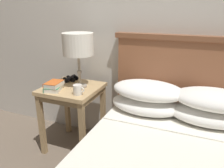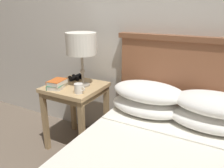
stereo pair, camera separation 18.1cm
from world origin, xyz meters
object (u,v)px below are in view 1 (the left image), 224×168
object	(u,v)px
table_lamp	(78,45)
coffee_mug	(78,90)
binoculars_pair	(71,78)
book_stacked_on_top	(54,84)
book_on_nightstand	(54,88)
nightstand	(72,96)

from	to	relation	value
table_lamp	coffee_mug	distance (m)	0.40
table_lamp	binoculars_pair	distance (m)	0.42
book_stacked_on_top	table_lamp	bearing A→B (deg)	46.35
book_on_nightstand	book_stacked_on_top	size ratio (longest dim) A/B	1.17
book_on_nightstand	binoculars_pair	xyz separation A→B (m)	(-0.01, 0.29, 0.00)
nightstand	binoculars_pair	bearing A→B (deg)	125.76
nightstand	binoculars_pair	distance (m)	0.23
book_on_nightstand	binoculars_pair	world-z (taller)	binoculars_pair
table_lamp	book_stacked_on_top	size ratio (longest dim) A/B	2.75
book_stacked_on_top	coffee_mug	size ratio (longest dim) A/B	1.75
book_on_nightstand	table_lamp	bearing A→B (deg)	44.45
book_stacked_on_top	nightstand	bearing A→B (deg)	55.26
nightstand	book_stacked_on_top	xyz separation A→B (m)	(-0.10, -0.14, 0.16)
book_stacked_on_top	binoculars_pair	distance (m)	0.30
nightstand	book_on_nightstand	bearing A→B (deg)	-127.54
binoculars_pair	coffee_mug	size ratio (longest dim) A/B	1.55
table_lamp	nightstand	bearing A→B (deg)	-153.26
nightstand	book_on_nightstand	world-z (taller)	book_on_nightstand
binoculars_pair	coffee_mug	bearing A→B (deg)	-48.44
nightstand	table_lamp	bearing A→B (deg)	26.74
book_on_nightstand	binoculars_pair	size ratio (longest dim) A/B	1.32
table_lamp	book_stacked_on_top	distance (m)	0.41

